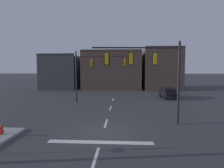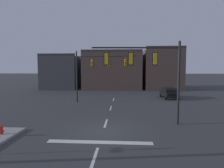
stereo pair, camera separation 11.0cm
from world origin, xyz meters
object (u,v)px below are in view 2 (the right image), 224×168
(signal_mast_far_side, at_px, (95,67))
(car_lot_nearside, at_px, (169,93))
(signal_mast_near_side, at_px, (151,67))
(fire_hydrant, at_px, (1,131))

(signal_mast_far_side, distance_m, car_lot_nearside, 12.22)
(signal_mast_near_side, height_order, fire_hydrant, signal_mast_near_side)
(signal_mast_near_side, distance_m, fire_hydrant, 11.48)
(signal_mast_near_side, bearing_deg, signal_mast_far_side, 121.87)
(signal_mast_near_side, relative_size, car_lot_nearside, 1.53)
(signal_mast_near_side, relative_size, fire_hydrant, 9.25)
(signal_mast_near_side, height_order, signal_mast_far_side, signal_mast_far_side)
(car_lot_nearside, bearing_deg, signal_mast_near_side, -109.23)
(signal_mast_near_side, distance_m, car_lot_nearside, 15.20)
(signal_mast_near_side, bearing_deg, car_lot_nearside, 70.77)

